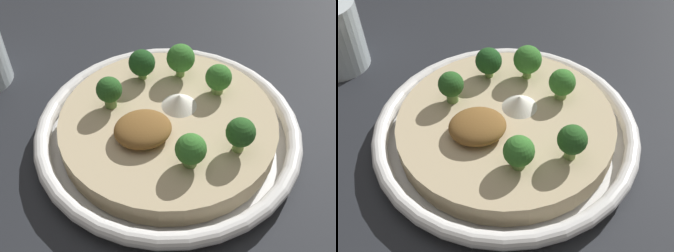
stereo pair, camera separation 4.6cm
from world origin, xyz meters
The scene contains 10 objects.
ground_plane centered at (0.00, 0.00, 0.00)m, with size 6.00×6.00×0.00m, color #23262B.
risotto_bowl centered at (0.00, 0.00, 0.02)m, with size 0.29×0.29×0.04m.
cheese_sprinkle centered at (0.02, 0.01, 0.04)m, with size 0.04×0.04×0.02m.
crispy_onion_garnish centered at (-0.03, -0.02, 0.05)m, with size 0.06×0.05×0.02m.
broccoli_right centered at (0.07, 0.02, 0.06)m, with size 0.03×0.03×0.04m.
broccoli_back centered at (-0.01, 0.07, 0.06)m, with size 0.03×0.03×0.04m.
broccoli_left centered at (-0.05, 0.04, 0.06)m, with size 0.03×0.03×0.04m.
broccoli_front centered at (0.00, -0.07, 0.06)m, with size 0.03×0.03×0.04m.
broccoli_front_right centered at (0.05, -0.07, 0.06)m, with size 0.03×0.03×0.04m.
broccoli_back_right centered at (0.04, 0.06, 0.06)m, with size 0.03×0.03×0.04m.
Camera 2 is at (-0.06, -0.32, 0.35)m, focal length 45.00 mm.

